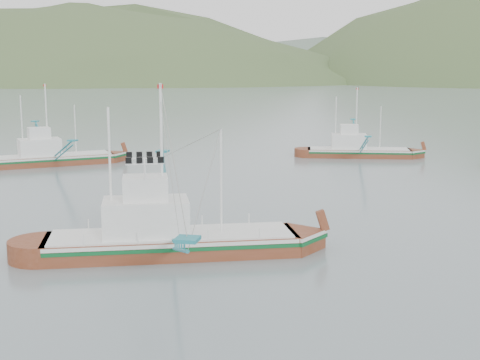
# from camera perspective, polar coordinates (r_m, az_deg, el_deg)

# --- Properties ---
(ground) EXTENTS (1200.00, 1200.00, 0.00)m
(ground) POSITION_cam_1_polar(r_m,az_deg,el_deg) (39.04, -1.81, -6.11)
(ground) COLOR slate
(ground) RESTS_ON ground
(main_boat) EXTENTS (14.72, 24.96, 10.48)m
(main_boat) POSITION_cam_1_polar(r_m,az_deg,el_deg) (38.15, -6.07, -3.29)
(main_boat) COLOR maroon
(main_boat) RESTS_ON ground
(bg_boat_far) EXTENTS (12.18, 21.51, 8.73)m
(bg_boat_far) POSITION_cam_1_polar(r_m,az_deg,el_deg) (79.38, 10.00, 2.86)
(bg_boat_far) COLOR maroon
(bg_boat_far) RESTS_ON ground
(bg_boat_left) EXTENTS (17.46, 20.54, 9.39)m
(bg_boat_left) POSITION_cam_1_polar(r_m,az_deg,el_deg) (74.78, -15.81, 2.77)
(bg_boat_left) COLOR maroon
(bg_boat_left) RESTS_ON ground
(headland_left) EXTENTS (448.00, 308.00, 210.00)m
(headland_left) POSITION_cam_1_polar(r_m,az_deg,el_deg) (439.29, -13.79, 8.17)
(headland_left) COLOR #42592E
(headland_left) RESTS_ON ground
(ridge_distant) EXTENTS (960.00, 400.00, 240.00)m
(ridge_distant) POSITION_cam_1_polar(r_m,az_deg,el_deg) (596.93, 14.00, 8.53)
(ridge_distant) COLOR slate
(ridge_distant) RESTS_ON ground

